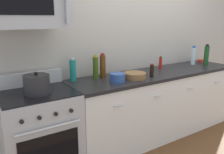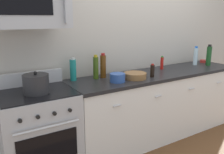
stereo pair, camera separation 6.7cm
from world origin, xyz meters
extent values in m
plane|color=brown|center=(0.00, 0.00, 0.00)|extent=(6.81, 6.81, 0.00)
cube|color=#B7B2A8|center=(0.00, 0.41, 1.35)|extent=(5.67, 0.10, 2.70)
cube|color=white|center=(0.00, 0.00, 0.44)|extent=(2.55, 0.62, 0.88)
cube|color=black|center=(0.00, 0.00, 0.90)|extent=(2.58, 0.65, 0.04)
cube|color=black|center=(0.00, -0.28, 0.05)|extent=(2.55, 0.02, 0.10)
cylinder|color=silver|center=(-0.89, -0.32, 0.72)|extent=(0.10, 0.02, 0.02)
cylinder|color=silver|center=(-0.30, -0.32, 0.72)|extent=(0.10, 0.02, 0.02)
cylinder|color=silver|center=(0.30, -0.32, 0.72)|extent=(0.10, 0.02, 0.02)
cylinder|color=silver|center=(0.89, -0.32, 0.72)|extent=(0.10, 0.02, 0.02)
cube|color=#B7BABF|center=(-1.67, 0.00, 0.46)|extent=(0.76, 0.64, 0.91)
cube|color=black|center=(-1.67, -0.32, 0.45)|extent=(0.58, 0.01, 0.30)
cylinder|color=#B7BABF|center=(-1.67, -0.35, 0.68)|extent=(0.61, 0.02, 0.02)
cube|color=#B7BABF|center=(-1.67, 0.29, 0.99)|extent=(0.76, 0.06, 0.16)
cube|color=black|center=(-1.67, 0.00, 0.92)|extent=(0.73, 0.61, 0.01)
cylinder|color=black|center=(-1.90, -0.33, 0.79)|extent=(0.04, 0.02, 0.04)
cylinder|color=black|center=(-1.74, -0.33, 0.79)|extent=(0.04, 0.02, 0.04)
cylinder|color=black|center=(-1.59, -0.33, 0.79)|extent=(0.04, 0.02, 0.04)
cylinder|color=black|center=(-1.44, -0.33, 0.79)|extent=(0.04, 0.02, 0.04)
cube|color=#B7BABF|center=(-1.67, 0.05, 1.75)|extent=(0.74, 0.40, 0.40)
cube|color=black|center=(-1.73, -0.15, 1.78)|extent=(0.48, 0.01, 0.22)
cube|color=#B7BABF|center=(-1.37, -0.17, 1.75)|extent=(0.02, 0.04, 0.30)
cylinder|color=#19471E|center=(0.99, -0.03, 1.07)|extent=(0.08, 0.08, 0.30)
cylinder|color=black|center=(0.99, -0.03, 1.23)|extent=(0.05, 0.05, 0.03)
cylinder|color=#B21914|center=(0.18, 0.14, 1.01)|extent=(0.04, 0.04, 0.17)
cylinder|color=#19721E|center=(0.18, 0.14, 1.10)|extent=(0.03, 0.03, 0.02)
cylinder|color=#197F7A|center=(-1.16, 0.22, 1.05)|extent=(0.07, 0.07, 0.25)
cylinder|color=beige|center=(-1.16, 0.22, 1.18)|extent=(0.05, 0.05, 0.03)
cylinder|color=black|center=(-0.25, -0.14, 1.00)|extent=(0.05, 0.05, 0.15)
cylinder|color=maroon|center=(-0.25, -0.14, 1.08)|extent=(0.03, 0.03, 0.02)
cylinder|color=#385114|center=(-0.89, 0.16, 1.05)|extent=(0.06, 0.06, 0.27)
cylinder|color=#B29919|center=(-0.89, 0.16, 1.20)|extent=(0.04, 0.04, 0.03)
cylinder|color=#59330F|center=(-0.79, 0.16, 1.06)|extent=(0.07, 0.07, 0.28)
cylinder|color=maroon|center=(-0.79, 0.16, 1.21)|extent=(0.05, 0.05, 0.03)
cylinder|color=silver|center=(0.86, 0.11, 1.05)|extent=(0.07, 0.07, 0.27)
cylinder|color=blue|center=(0.86, 0.11, 1.20)|extent=(0.04, 0.04, 0.03)
cylinder|color=brown|center=(-0.48, -0.09, 0.96)|extent=(0.28, 0.28, 0.07)
torus|color=brown|center=(-0.48, -0.09, 0.99)|extent=(0.28, 0.28, 0.01)
cylinder|color=brown|center=(-0.48, -0.09, 0.93)|extent=(0.15, 0.15, 0.01)
cylinder|color=#B72D28|center=(1.14, 0.17, 0.94)|extent=(0.11, 0.11, 0.04)
torus|color=#B72D28|center=(1.14, 0.17, 0.96)|extent=(0.11, 0.11, 0.01)
cylinder|color=#B72D28|center=(1.14, 0.17, 0.92)|extent=(0.06, 0.06, 0.01)
cylinder|color=#2D519E|center=(-0.75, -0.10, 0.97)|extent=(0.18, 0.18, 0.10)
torus|color=#2D519E|center=(-0.75, -0.10, 1.01)|extent=(0.18, 0.18, 0.01)
cylinder|color=#2D519E|center=(-0.75, -0.10, 0.93)|extent=(0.10, 0.10, 0.01)
cylinder|color=#262628|center=(-1.67, -0.05, 1.02)|extent=(0.25, 0.25, 0.19)
sphere|color=black|center=(-1.67, -0.05, 1.13)|extent=(0.04, 0.04, 0.04)
camera|label=1|loc=(-2.28, -2.32, 1.65)|focal=38.30mm
camera|label=2|loc=(-2.23, -2.35, 1.65)|focal=38.30mm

